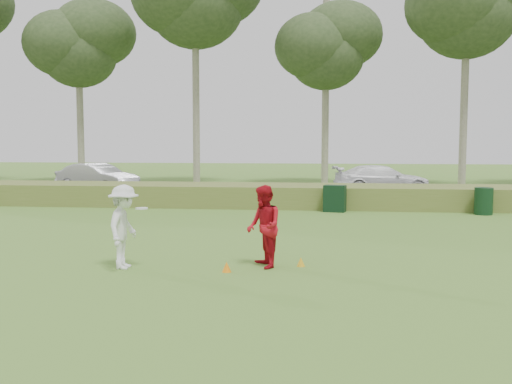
# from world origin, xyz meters

# --- Properties ---
(ground) EXTENTS (120.00, 120.00, 0.00)m
(ground) POSITION_xyz_m (0.00, 0.00, 0.00)
(ground) COLOR #457527
(ground) RESTS_ON ground
(reed_strip) EXTENTS (80.00, 3.00, 0.90)m
(reed_strip) POSITION_xyz_m (0.00, 12.00, 0.45)
(reed_strip) COLOR #5A6D2B
(reed_strip) RESTS_ON ground
(park_road) EXTENTS (80.00, 6.00, 0.06)m
(park_road) POSITION_xyz_m (0.00, 17.00, 0.03)
(park_road) COLOR #2D2D2D
(park_road) RESTS_ON ground
(tree_2) EXTENTS (6.50, 6.50, 12.00)m
(tree_2) POSITION_xyz_m (-14.00, 24.00, 8.97)
(tree_2) COLOR gray
(tree_2) RESTS_ON ground
(tree_4) EXTENTS (6.24, 6.24, 11.50)m
(tree_4) POSITION_xyz_m (2.00, 24.50, 8.59)
(tree_4) COLOR gray
(tree_4) RESTS_ON ground
(tree_5) EXTENTS (7.28, 7.28, 14.00)m
(tree_5) POSITION_xyz_m (10.00, 22.50, 10.47)
(tree_5) COLOR gray
(tree_5) RESTS_ON ground
(player_white) EXTENTS (0.88, 1.18, 1.81)m
(player_white) POSITION_xyz_m (-2.35, -0.36, 0.91)
(player_white) COLOR white
(player_white) RESTS_ON ground
(player_red) EXTENTS (0.96, 1.07, 1.80)m
(player_red) POSITION_xyz_m (0.63, 0.07, 0.90)
(player_red) COLOR #B30F1B
(player_red) RESTS_ON ground
(cone_orange) EXTENTS (0.20, 0.20, 0.22)m
(cone_orange) POSITION_xyz_m (-0.10, -0.46, 0.11)
(cone_orange) COLOR orange
(cone_orange) RESTS_ON ground
(cone_yellow) EXTENTS (0.18, 0.18, 0.20)m
(cone_yellow) POSITION_xyz_m (1.43, 0.28, 0.10)
(cone_yellow) COLOR gold
(cone_yellow) RESTS_ON ground
(utility_cabinet) EXTENTS (0.92, 0.68, 1.04)m
(utility_cabinet) POSITION_xyz_m (2.36, 10.25, 0.52)
(utility_cabinet) COLOR black
(utility_cabinet) RESTS_ON ground
(trash_bin) EXTENTS (0.90, 0.90, 1.02)m
(trash_bin) POSITION_xyz_m (7.90, 10.05, 0.51)
(trash_bin) COLOR black
(trash_bin) RESTS_ON ground
(car_mid) EXTENTS (4.94, 3.28, 1.54)m
(car_mid) POSITION_xyz_m (-9.86, 16.57, 0.83)
(car_mid) COLOR silver
(car_mid) RESTS_ON park_road
(car_right) EXTENTS (5.27, 2.80, 1.45)m
(car_right) POSITION_xyz_m (4.95, 17.97, 0.79)
(car_right) COLOR white
(car_right) RESTS_ON park_road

